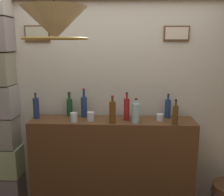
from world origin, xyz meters
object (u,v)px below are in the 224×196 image
object	(u,v)px
liquor_bottle_gin	(168,108)
glass_tumbler_shot	(91,116)
liquor_bottle_port	(84,106)
liquor_bottle_rum	(70,107)
liquor_bottle_sherry	(112,112)
glass_tumbler_rocks	(74,117)
liquor_bottle_amaro	(175,115)
pendant_lamp	(55,24)
glass_tumbler_highball	(160,117)
liquor_bottle_tequila	(127,109)
liquor_bottle_vermouth	(36,108)
liquor_bottle_mezcal	(136,113)

from	to	relation	value
liquor_bottle_gin	glass_tumbler_shot	world-z (taller)	liquor_bottle_gin
liquor_bottle_port	liquor_bottle_rum	bearing A→B (deg)	171.02
liquor_bottle_sherry	glass_tumbler_rocks	xyz separation A→B (m)	(-0.40, 0.02, -0.07)
liquor_bottle_amaro	pendant_lamp	size ratio (longest dim) A/B	0.39
glass_tumbler_highball	pendant_lamp	xyz separation A→B (m)	(-0.86, -0.85, 0.90)
liquor_bottle_tequila	liquor_bottle_vermouth	bearing A→B (deg)	178.51
liquor_bottle_mezcal	glass_tumbler_highball	distance (m)	0.29
liquor_bottle_amaro	liquor_bottle_port	bearing A→B (deg)	166.97
liquor_bottle_tequila	liquor_bottle_vermouth	world-z (taller)	liquor_bottle_tequila
glass_tumbler_rocks	pendant_lamp	bearing A→B (deg)	-86.81
liquor_bottle_sherry	glass_tumbler_rocks	bearing A→B (deg)	177.25
liquor_bottle_vermouth	liquor_bottle_mezcal	world-z (taller)	liquor_bottle_vermouth
liquor_bottle_vermouth	glass_tumbler_shot	xyz separation A→B (m)	(0.60, -0.06, -0.07)
liquor_bottle_mezcal	liquor_bottle_port	size ratio (longest dim) A/B	0.80
liquor_bottle_tequila	liquor_bottle_amaro	size ratio (longest dim) A/B	1.17
liquor_bottle_amaro	liquor_bottle_rum	distance (m)	1.15
liquor_bottle_tequila	liquor_bottle_amaro	world-z (taller)	liquor_bottle_tequila
liquor_bottle_vermouth	liquor_bottle_mezcal	bearing A→B (deg)	-6.23
liquor_bottle_tequila	liquor_bottle_port	xyz separation A→B (m)	(-0.47, 0.10, -0.00)
liquor_bottle_vermouth	pendant_lamp	bearing A→B (deg)	-61.61
liquor_bottle_mezcal	pendant_lamp	xyz separation A→B (m)	(-0.60, -0.76, 0.83)
liquor_bottle_vermouth	glass_tumbler_highball	bearing A→B (deg)	-1.03
liquor_bottle_port	glass_tumbler_rocks	xyz separation A→B (m)	(-0.08, -0.19, -0.07)
liquor_bottle_sherry	glass_tumbler_highball	size ratio (longest dim) A/B	3.89
liquor_bottle_tequila	glass_tumbler_highball	size ratio (longest dim) A/B	4.04
liquor_bottle_vermouth	glass_tumbler_rocks	bearing A→B (deg)	-14.82
liquor_bottle_sherry	liquor_bottle_gin	size ratio (longest dim) A/B	1.08
liquor_bottle_sherry	liquor_bottle_rum	distance (m)	0.54
liquor_bottle_vermouth	glass_tumbler_highball	size ratio (longest dim) A/B	3.81
liquor_bottle_mezcal	pendant_lamp	size ratio (longest dim) A/B	0.39
liquor_bottle_port	glass_tumbler_shot	bearing A→B (deg)	-56.12
liquor_bottle_sherry	liquor_bottle_mezcal	bearing A→B (deg)	3.87
liquor_bottle_gin	glass_tumbler_highball	distance (m)	0.16
glass_tumbler_shot	liquor_bottle_rum	bearing A→B (deg)	148.15
liquor_bottle_port	glass_tumbler_shot	xyz separation A→B (m)	(0.09, -0.13, -0.08)
liquor_bottle_tequila	glass_tumbler_highball	bearing A→B (deg)	0.24
glass_tumbler_highball	liquor_bottle_port	bearing A→B (deg)	173.32
liquor_bottle_rum	liquor_bottle_mezcal	bearing A→B (deg)	-16.51
liquor_bottle_amaro	liquor_bottle_rum	size ratio (longest dim) A/B	0.94
liquor_bottle_vermouth	liquor_bottle_rum	xyz separation A→B (m)	(0.35, 0.10, -0.01)
liquor_bottle_vermouth	glass_tumbler_rocks	size ratio (longest dim) A/B	2.89
liquor_bottle_gin	pendant_lamp	distance (m)	1.59
liquor_bottle_mezcal	glass_tumbler_rocks	world-z (taller)	liquor_bottle_mezcal
liquor_bottle_tequila	glass_tumbler_rocks	bearing A→B (deg)	-170.84
liquor_bottle_amaro	liquor_bottle_vermouth	size ratio (longest dim) A/B	0.91
liquor_bottle_tequila	glass_tumbler_shot	xyz separation A→B (m)	(-0.38, -0.04, -0.08)
liquor_bottle_mezcal	liquor_bottle_vermouth	bearing A→B (deg)	173.77
liquor_bottle_tequila	liquor_bottle_gin	world-z (taller)	liquor_bottle_tequila
liquor_bottle_amaro	liquor_bottle_rum	bearing A→B (deg)	167.56
glass_tumbler_rocks	glass_tumbler_shot	size ratio (longest dim) A/B	1.05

